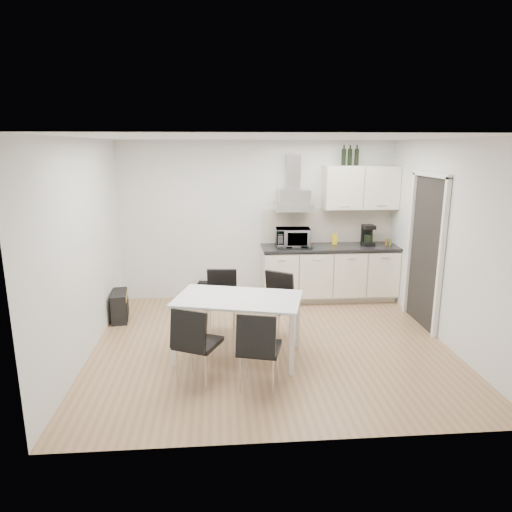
{
  "coord_description": "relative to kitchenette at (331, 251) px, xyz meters",
  "views": [
    {
      "loc": [
        -0.63,
        -5.44,
        2.5
      ],
      "look_at": [
        -0.16,
        0.35,
        1.1
      ],
      "focal_mm": 32.0,
      "sensor_mm": 36.0,
      "label": 1
    }
  ],
  "objects": [
    {
      "name": "wall_right",
      "position": [
        1.07,
        -1.73,
        0.47
      ],
      "size": [
        0.1,
        4.0,
        2.6
      ],
      "primitive_type": "cube",
      "color": "silver",
      "rests_on": "ground"
    },
    {
      "name": "kitchenette",
      "position": [
        0.0,
        0.0,
        0.0
      ],
      "size": [
        2.22,
        0.64,
        2.52
      ],
      "color": "beige",
      "rests_on": "ground"
    },
    {
      "name": "chair_near_left",
      "position": [
        -2.07,
        -2.61,
        -0.39
      ],
      "size": [
        0.61,
        0.64,
        0.88
      ],
      "primitive_type": null,
      "rotation": [
        0.0,
        0.0,
        -0.44
      ],
      "color": "black",
      "rests_on": "ground"
    },
    {
      "name": "floor_speaker",
      "position": [
        -2.1,
        0.17,
        -0.68
      ],
      "size": [
        0.2,
        0.19,
        0.29
      ],
      "primitive_type": "cube",
      "rotation": [
        0.0,
        0.0,
        -0.18
      ],
      "color": "black",
      "rests_on": "ground"
    },
    {
      "name": "ground",
      "position": [
        -1.18,
        -1.73,
        -0.83
      ],
      "size": [
        4.5,
        4.5,
        0.0
      ],
      "primitive_type": "plane",
      "color": "#A7815A",
      "rests_on": "ground"
    },
    {
      "name": "doorway",
      "position": [
        1.03,
        -1.18,
        0.22
      ],
      "size": [
        0.08,
        1.04,
        2.1
      ],
      "primitive_type": "cube",
      "color": "white",
      "rests_on": "ground"
    },
    {
      "name": "dining_table",
      "position": [
        -1.61,
        -2.02,
        -0.16
      ],
      "size": [
        1.63,
        1.18,
        0.75
      ],
      "rotation": [
        0.0,
        0.0,
        -0.25
      ],
      "color": "white",
      "rests_on": "ground"
    },
    {
      "name": "chair_near_right",
      "position": [
        -1.42,
        -2.79,
        -0.39
      ],
      "size": [
        0.56,
        0.6,
        0.88
      ],
      "primitive_type": null,
      "rotation": [
        0.0,
        0.0,
        -0.27
      ],
      "color": "black",
      "rests_on": "ground"
    },
    {
      "name": "chair_far_left",
      "position": [
        -1.81,
        -1.38,
        -0.39
      ],
      "size": [
        0.48,
        0.53,
        0.88
      ],
      "primitive_type": null,
      "rotation": [
        0.0,
        0.0,
        3.07
      ],
      "color": "black",
      "rests_on": "ground"
    },
    {
      "name": "wall_left",
      "position": [
        -3.43,
        -1.73,
        0.47
      ],
      "size": [
        0.1,
        4.0,
        2.6
      ],
      "primitive_type": "cube",
      "color": "silver",
      "rests_on": "ground"
    },
    {
      "name": "guitar_amp",
      "position": [
        -3.31,
        -0.69,
        -0.62
      ],
      "size": [
        0.29,
        0.54,
        0.43
      ],
      "rotation": [
        0.0,
        0.0,
        0.14
      ],
      "color": "black",
      "rests_on": "ground"
    },
    {
      "name": "wall_back",
      "position": [
        -1.18,
        0.27,
        0.47
      ],
      "size": [
        4.5,
        0.1,
        2.6
      ],
      "primitive_type": "cube",
      "color": "silver",
      "rests_on": "ground"
    },
    {
      "name": "wall_front",
      "position": [
        -1.18,
        -3.73,
        0.47
      ],
      "size": [
        4.5,
        0.1,
        2.6
      ],
      "primitive_type": "cube",
      "color": "silver",
      "rests_on": "ground"
    },
    {
      "name": "chair_far_right",
      "position": [
        -1.14,
        -1.54,
        -0.39
      ],
      "size": [
        0.64,
        0.66,
        0.88
      ],
      "primitive_type": null,
      "rotation": [
        0.0,
        0.0,
        2.56
      ],
      "color": "black",
      "rests_on": "ground"
    },
    {
      "name": "ceiling",
      "position": [
        -1.18,
        -1.73,
        1.77
      ],
      "size": [
        4.5,
        4.5,
        0.0
      ],
      "primitive_type": "plane",
      "color": "white",
      "rests_on": "wall_back"
    }
  ]
}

